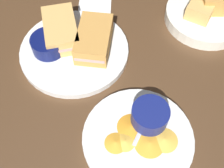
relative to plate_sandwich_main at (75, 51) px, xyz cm
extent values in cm
cube|color=#4C331E|center=(7.86, 9.23, -2.30)|extent=(110.00, 110.00, 3.00)
cylinder|color=silver|center=(0.00, 0.00, 0.00)|extent=(26.37, 26.37, 1.60)
cube|color=#C68C42|center=(-0.31, 5.00, 3.20)|extent=(14.49, 10.60, 4.80)
cube|color=#DB938E|center=(-0.31, 5.00, 3.20)|extent=(14.59, 10.08, 0.80)
cube|color=tan|center=(-4.18, -2.77, 3.20)|extent=(13.68, 8.83, 4.80)
cube|color=#DB938E|center=(-4.18, -2.77, 3.20)|extent=(13.88, 8.25, 0.80)
cylinder|color=#0C144C|center=(-0.56, -5.91, 2.66)|extent=(7.98, 7.98, 3.71)
cylinder|color=black|center=(-0.56, -5.91, 4.11)|extent=(6.55, 6.55, 0.60)
cube|color=silver|center=(0.87, 4.23, 1.05)|extent=(1.56, 5.56, 0.40)
ellipsoid|color=silver|center=(0.10, -1.21, 1.20)|extent=(2.63, 3.48, 0.80)
cylinder|color=silver|center=(24.25, 11.49, 0.00)|extent=(22.36, 22.36, 1.60)
cylinder|color=navy|center=(20.90, 14.28, 2.89)|extent=(7.58, 7.58, 4.17)
cylinder|color=olive|center=(20.90, 14.28, 4.57)|extent=(6.22, 6.22, 0.60)
cube|color=silver|center=(23.75, 11.82, 1.05)|extent=(5.04, 3.69, 0.40)
ellipsoid|color=silver|center=(19.15, 14.83, 1.20)|extent=(3.88, 3.59, 0.80)
cone|color=gold|center=(25.91, 13.41, 1.10)|extent=(8.36, 8.36, 0.60)
cone|color=gold|center=(25.00, 6.87, 1.10)|extent=(4.56, 4.56, 0.60)
cone|color=gold|center=(24.97, 8.71, 1.10)|extent=(5.85, 5.85, 0.60)
cone|color=gold|center=(25.58, 16.54, 1.10)|extent=(7.57, 7.57, 0.60)
cone|color=orange|center=(22.05, 10.53, 1.10)|extent=(8.54, 8.54, 0.60)
cone|color=orange|center=(19.17, 15.77, 1.10)|extent=(7.05, 7.05, 0.60)
cylinder|color=silver|center=(-6.90, 35.00, 0.70)|extent=(21.21, 21.21, 3.00)
cube|color=#C68C42|center=(-7.17, 35.93, 4.59)|extent=(5.09, 6.48, 4.78)
cube|color=tan|center=(-5.17, 31.82, 4.05)|extent=(7.09, 7.44, 3.70)
cube|color=tan|center=(-8.53, 34.83, 4.08)|extent=(7.17, 6.23, 3.75)
camera|label=1|loc=(44.56, 3.73, 53.37)|focal=44.96mm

